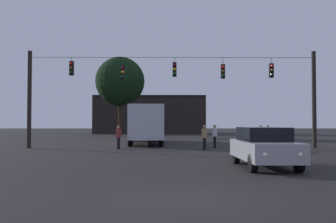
{
  "coord_description": "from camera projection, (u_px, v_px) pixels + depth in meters",
  "views": [
    {
      "loc": [
        -0.5,
        -8.2,
        1.68
      ],
      "look_at": [
        -0.26,
        20.19,
        2.56
      ],
      "focal_mm": 39.81,
      "sensor_mm": 36.0,
      "label": 1
    }
  ],
  "objects": [
    {
      "name": "city_bus",
      "position": [
        146.0,
        121.0,
        30.74
      ],
      "size": [
        3.07,
        11.12,
        3.0
      ],
      "color": "#B7BCC6",
      "rests_on": "ground"
    },
    {
      "name": "pedestrian_crossing_right",
      "position": [
        205.0,
        136.0,
        23.91
      ],
      "size": [
        0.32,
        0.41,
        1.55
      ],
      "color": "black",
      "rests_on": "ground"
    },
    {
      "name": "pedestrian_crossing_center",
      "position": [
        215.0,
        135.0,
        25.14
      ],
      "size": [
        0.3,
        0.4,
        1.57
      ],
      "color": "black",
      "rests_on": "ground"
    },
    {
      "name": "pedestrian_near_bus",
      "position": [
        261.0,
        135.0,
        25.86
      ],
      "size": [
        0.34,
        0.42,
        1.53
      ],
      "color": "black",
      "rests_on": "ground"
    },
    {
      "name": "pedestrian_trailing",
      "position": [
        268.0,
        136.0,
        23.81
      ],
      "size": [
        0.31,
        0.4,
        1.55
      ],
      "color": "black",
      "rests_on": "ground"
    },
    {
      "name": "pedestrian_crossing_left",
      "position": [
        204.0,
        136.0,
        23.0
      ],
      "size": [
        0.27,
        0.38,
        1.54
      ],
      "color": "black",
      "rests_on": "ground"
    },
    {
      "name": "car_near_right",
      "position": [
        264.0,
        146.0,
        14.12
      ],
      "size": [
        1.85,
        4.36,
        1.52
      ],
      "color": "#99999E",
      "rests_on": "ground"
    },
    {
      "name": "overhead_signal_span",
      "position": [
        172.0,
        89.0,
        25.08
      ],
      "size": [
        19.5,
        0.44,
        6.55
      ],
      "color": "black",
      "rests_on": "ground"
    },
    {
      "name": "tree_left_silhouette",
      "position": [
        120.0,
        81.0,
        46.68
      ],
      "size": [
        6.17,
        6.17,
        10.0
      ],
      "color": "#2D2116",
      "rests_on": "ground"
    },
    {
      "name": "corner_building",
      "position": [
        150.0,
        115.0,
        61.39
      ],
      "size": [
        17.36,
        9.53,
        5.97
      ],
      "color": "black",
      "rests_on": "ground"
    },
    {
      "name": "pedestrian_far_side",
      "position": [
        118.0,
        136.0,
        23.94
      ],
      "size": [
        0.33,
        0.41,
        1.51
      ],
      "color": "black",
      "rests_on": "ground"
    },
    {
      "name": "ground_plane",
      "position": [
        171.0,
        142.0,
        32.64
      ],
      "size": [
        168.0,
        168.0,
        0.0
      ],
      "primitive_type": "plane",
      "color": "black",
      "rests_on": "ground"
    }
  ]
}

